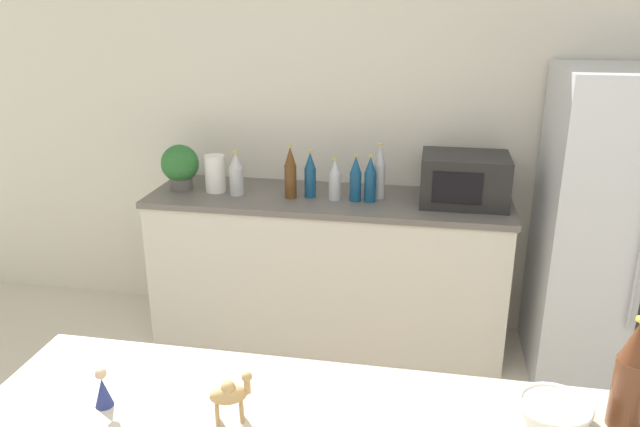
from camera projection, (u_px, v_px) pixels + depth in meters
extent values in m
cube|color=silver|center=(388.00, 127.00, 3.78)|extent=(8.00, 0.06, 2.55)
cube|color=silver|center=(328.00, 270.00, 3.81)|extent=(2.08, 0.60, 0.88)
cube|color=#66605B|center=(328.00, 199.00, 3.66)|extent=(2.11, 0.63, 0.03)
cube|color=silver|center=(629.00, 230.00, 3.32)|extent=(0.89, 0.72, 1.70)
cube|color=#B7AD99|center=(330.00, 416.00, 1.74)|extent=(1.96, 0.48, 0.03)
cylinder|color=#595451|center=(181.00, 183.00, 3.77)|extent=(0.14, 0.14, 0.08)
sphere|color=#2D7033|center=(180.00, 163.00, 3.73)|extent=(0.23, 0.23, 0.23)
cylinder|color=white|center=(215.00, 174.00, 3.71)|extent=(0.12, 0.12, 0.22)
cube|color=black|center=(464.00, 179.00, 3.49)|extent=(0.48, 0.36, 0.28)
cube|color=black|center=(457.00, 188.00, 3.33)|extent=(0.26, 0.01, 0.17)
cylinder|color=brown|center=(291.00, 182.00, 3.60)|extent=(0.07, 0.07, 0.19)
cone|color=brown|center=(290.00, 156.00, 3.55)|extent=(0.07, 0.07, 0.11)
cylinder|color=gold|center=(290.00, 146.00, 3.53)|extent=(0.02, 0.02, 0.01)
cylinder|color=navy|center=(370.00, 187.00, 3.54)|extent=(0.07, 0.07, 0.17)
cone|color=navy|center=(371.00, 165.00, 3.49)|extent=(0.06, 0.06, 0.09)
cylinder|color=gold|center=(371.00, 156.00, 3.48)|extent=(0.02, 0.02, 0.01)
cylinder|color=navy|center=(310.00, 183.00, 3.62)|extent=(0.07, 0.07, 0.17)
cone|color=navy|center=(310.00, 160.00, 3.57)|extent=(0.06, 0.06, 0.10)
cylinder|color=gold|center=(310.00, 151.00, 3.55)|extent=(0.02, 0.02, 0.01)
cylinder|color=#B2B7BC|center=(237.00, 181.00, 3.66)|extent=(0.08, 0.08, 0.16)
cone|color=#B2B7BC|center=(236.00, 160.00, 3.62)|extent=(0.08, 0.08, 0.09)
cylinder|color=gold|center=(235.00, 152.00, 3.60)|extent=(0.03, 0.03, 0.01)
cylinder|color=#B2B7BC|center=(379.00, 181.00, 3.59)|extent=(0.07, 0.07, 0.20)
cone|color=#B2B7BC|center=(380.00, 155.00, 3.54)|extent=(0.06, 0.06, 0.11)
cylinder|color=gold|center=(381.00, 145.00, 3.52)|extent=(0.02, 0.02, 0.01)
cylinder|color=navy|center=(355.00, 187.00, 3.55)|extent=(0.07, 0.07, 0.17)
cone|color=navy|center=(356.00, 164.00, 3.51)|extent=(0.06, 0.06, 0.09)
cylinder|color=gold|center=(356.00, 155.00, 3.49)|extent=(0.02, 0.02, 0.01)
cylinder|color=#B2B7BC|center=(335.00, 187.00, 3.58)|extent=(0.07, 0.07, 0.15)
cone|color=#B2B7BC|center=(335.00, 167.00, 3.54)|extent=(0.07, 0.07, 0.09)
cylinder|color=gold|center=(335.00, 159.00, 3.52)|extent=(0.02, 0.02, 0.01)
cylinder|color=#562D19|center=(628.00, 393.00, 1.64)|extent=(0.09, 0.09, 0.20)
cone|color=#562D19|center=(638.00, 341.00, 1.59)|extent=(0.08, 0.08, 0.11)
cylinder|color=white|center=(553.00, 413.00, 1.68)|extent=(0.18, 0.18, 0.06)
torus|color=white|center=(555.00, 405.00, 1.67)|extent=(0.20, 0.20, 0.02)
ellipsoid|color=tan|center=(228.00, 395.00, 1.67)|extent=(0.11, 0.09, 0.05)
sphere|color=tan|center=(228.00, 387.00, 1.66)|extent=(0.04, 0.04, 0.04)
cylinder|color=tan|center=(247.00, 385.00, 1.67)|extent=(0.02, 0.02, 0.05)
sphere|color=tan|center=(247.00, 377.00, 1.66)|extent=(0.03, 0.03, 0.03)
cylinder|color=tan|center=(241.00, 407.00, 1.71)|extent=(0.01, 0.01, 0.06)
cylinder|color=tan|center=(242.00, 414.00, 1.68)|extent=(0.01, 0.01, 0.06)
cylinder|color=tan|center=(217.00, 410.00, 1.69)|extent=(0.01, 0.01, 0.06)
cylinder|color=tan|center=(217.00, 417.00, 1.66)|extent=(0.01, 0.01, 0.06)
cone|color=navy|center=(103.00, 392.00, 1.74)|extent=(0.05, 0.05, 0.09)
sphere|color=tan|center=(101.00, 374.00, 1.72)|extent=(0.03, 0.03, 0.03)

